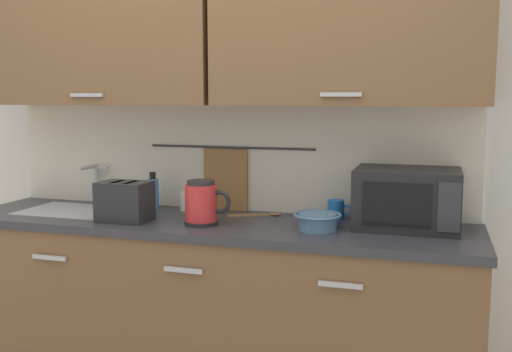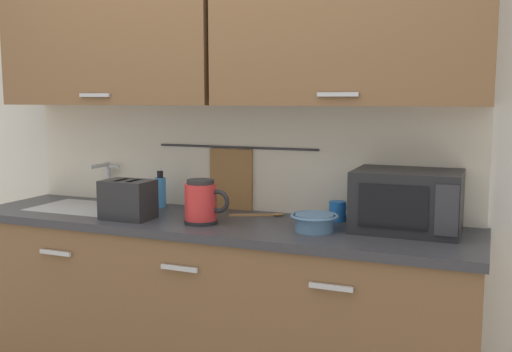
# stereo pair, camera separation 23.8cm
# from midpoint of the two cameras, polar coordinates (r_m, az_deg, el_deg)

# --- Properties ---
(counter_unit) EXTENTS (2.53, 0.64, 0.90)m
(counter_unit) POSITION_cam_midpoint_polar(r_m,az_deg,el_deg) (2.96, -2.20, -12.69)
(counter_unit) COLOR brown
(counter_unit) RESTS_ON ground
(back_wall_assembly) EXTENTS (3.70, 0.41, 2.50)m
(back_wall_assembly) POSITION_cam_midpoint_polar(r_m,az_deg,el_deg) (2.99, -0.27, 8.38)
(back_wall_assembly) COLOR silver
(back_wall_assembly) RESTS_ON ground
(sink_faucet) EXTENTS (0.09, 0.17, 0.22)m
(sink_faucet) POSITION_cam_midpoint_polar(r_m,az_deg,el_deg) (3.38, -12.56, -0.03)
(sink_faucet) COLOR #B2B5BA
(sink_faucet) RESTS_ON counter_unit
(microwave) EXTENTS (0.46, 0.35, 0.27)m
(microwave) POSITION_cam_midpoint_polar(r_m,az_deg,el_deg) (2.68, 17.08, -2.35)
(microwave) COLOR black
(microwave) RESTS_ON counter_unit
(electric_kettle) EXTENTS (0.23, 0.16, 0.21)m
(electric_kettle) POSITION_cam_midpoint_polar(r_m,az_deg,el_deg) (2.72, -2.90, -2.60)
(electric_kettle) COLOR black
(electric_kettle) RESTS_ON counter_unit
(dish_soap_bottle) EXTENTS (0.06, 0.06, 0.20)m
(dish_soap_bottle) POSITION_cam_midpoint_polar(r_m,az_deg,el_deg) (3.16, -7.24, -1.50)
(dish_soap_bottle) COLOR #3F8CD8
(dish_soap_bottle) RESTS_ON counter_unit
(mug_near_sink) EXTENTS (0.12, 0.08, 0.09)m
(mug_near_sink) POSITION_cam_midpoint_polar(r_m,az_deg,el_deg) (3.08, -3.90, -2.42)
(mug_near_sink) COLOR silver
(mug_near_sink) RESTS_ON counter_unit
(mixing_bowl) EXTENTS (0.21, 0.21, 0.08)m
(mixing_bowl) POSITION_cam_midpoint_polar(r_m,az_deg,el_deg) (2.59, 8.36, -4.44)
(mixing_bowl) COLOR #4C7093
(mixing_bowl) RESTS_ON counter_unit
(toaster) EXTENTS (0.26, 0.17, 0.19)m
(toaster) POSITION_cam_midpoint_polar(r_m,az_deg,el_deg) (2.87, -10.14, -2.28)
(toaster) COLOR #232326
(toaster) RESTS_ON counter_unit
(mug_by_kettle) EXTENTS (0.12, 0.08, 0.09)m
(mug_by_kettle) POSITION_cam_midpoint_polar(r_m,az_deg,el_deg) (2.83, 10.44, -3.43)
(mug_by_kettle) COLOR blue
(mug_by_kettle) RESTS_ON counter_unit
(wooden_spoon) EXTENTS (0.26, 0.14, 0.01)m
(wooden_spoon) POSITION_cam_midpoint_polar(r_m,az_deg,el_deg) (2.91, 3.07, -3.83)
(wooden_spoon) COLOR #9E7042
(wooden_spoon) RESTS_ON counter_unit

